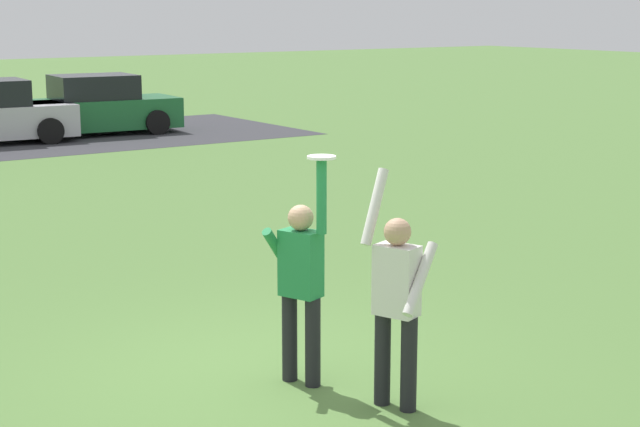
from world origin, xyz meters
name	(u,v)px	position (x,y,z in m)	size (l,w,h in m)	color
ground_plane	(259,372)	(0.00, 0.00, 0.00)	(120.00, 120.00, 0.00)	#567F3D
person_catcher	(301,278)	(0.17, -0.45, 0.98)	(0.48, 0.59, 2.08)	black
person_defender	(397,296)	(0.52, -1.39, 0.98)	(0.57, 0.64, 2.04)	black
frisbee_disc	(322,157)	(0.25, -0.66, 2.09)	(0.25, 0.25, 0.02)	white
parked_car_green	(98,107)	(5.91, 18.22, 0.73)	(4.22, 2.27, 1.59)	#1E6633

